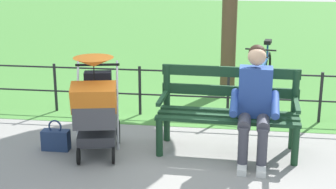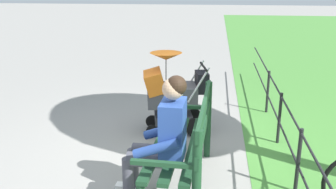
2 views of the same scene
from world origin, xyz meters
name	(u,v)px [view 1 (image 1 of 2)]	position (x,y,z in m)	size (l,w,h in m)	color
ground_plane	(172,150)	(0.00, 0.00, 0.00)	(60.00, 60.00, 0.00)	gray
grass_lawn	(212,30)	(0.00, -8.80, 0.00)	(40.00, 16.00, 0.01)	#478438
park_bench	(228,107)	(-0.64, -0.12, 0.53)	(1.62, 0.65, 0.96)	#193D23
person_on_bench	(255,101)	(-0.92, 0.11, 0.68)	(0.55, 0.74, 1.28)	#42424C
stroller	(96,105)	(0.83, 0.22, 0.59)	(0.66, 0.96, 1.15)	black
handbag	(56,139)	(1.35, 0.17, 0.13)	(0.32, 0.14, 0.37)	navy
park_fence	(220,89)	(-0.50, -1.24, 0.42)	(8.63, 0.04, 0.70)	black
bicycle	(263,77)	(-1.13, -2.19, 0.36)	(0.47, 1.64, 0.89)	black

